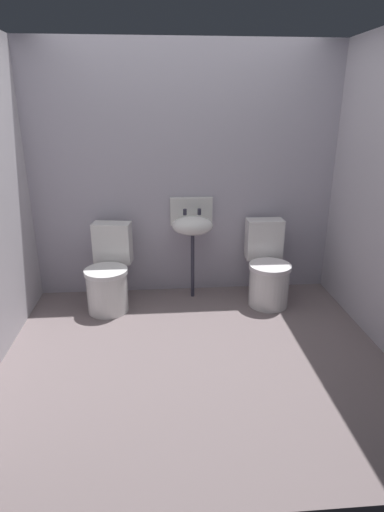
% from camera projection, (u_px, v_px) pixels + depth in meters
% --- Properties ---
extents(ground_plane, '(3.37, 2.81, 0.08)m').
position_uv_depth(ground_plane, '(195.00, 356.00, 3.28)').
color(ground_plane, slate).
extents(wall_back, '(3.37, 0.10, 2.41)m').
position_uv_depth(wall_back, '(184.00, 174.00, 4.03)').
color(wall_back, '#AEA9B8').
rests_on(wall_back, ground).
extents(toilet_left, '(0.46, 0.64, 0.78)m').
position_uv_depth(toilet_left, '(109.00, 276.00, 3.90)').
color(toilet_left, white).
rests_on(toilet_left, ground).
extents(toilet_right, '(0.41, 0.60, 0.78)m').
position_uv_depth(toilet_right, '(267.00, 271.00, 4.02)').
color(toilet_right, white).
rests_on(toilet_right, ground).
extents(sink, '(0.42, 0.35, 0.99)m').
position_uv_depth(sink, '(192.00, 224.00, 3.99)').
color(sink, '#312F3E').
rests_on(sink, ground).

